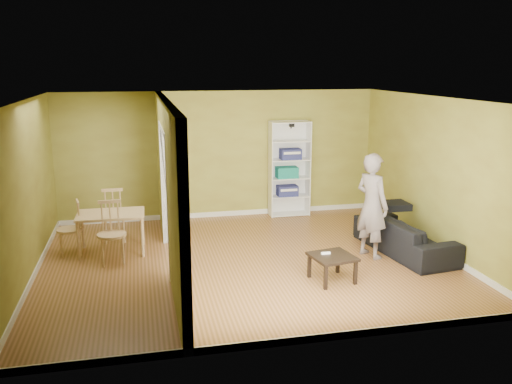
# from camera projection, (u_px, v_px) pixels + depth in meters

# --- Properties ---
(room_shell) EXTENTS (6.50, 6.50, 6.50)m
(room_shell) POSITION_uv_depth(u_px,v_px,m) (246.00, 183.00, 8.48)
(room_shell) COLOR #98633E
(room_shell) RESTS_ON ground
(partition) EXTENTS (0.22, 5.50, 2.60)m
(partition) POSITION_uv_depth(u_px,v_px,m) (169.00, 187.00, 8.23)
(partition) COLOR #A4A742
(partition) RESTS_ON ground
(wall_speaker) EXTENTS (0.10, 0.10, 0.10)m
(wall_speaker) POSITION_uv_depth(u_px,v_px,m) (292.00, 124.00, 11.21)
(wall_speaker) COLOR black
(wall_speaker) RESTS_ON room_shell
(sofa) EXTENTS (2.16, 1.14, 0.79)m
(sofa) POSITION_uv_depth(u_px,v_px,m) (405.00, 230.00, 9.12)
(sofa) COLOR black
(sofa) RESTS_ON ground
(person) EXTENTS (0.91, 0.82, 2.04)m
(person) POSITION_uv_depth(u_px,v_px,m) (372.00, 197.00, 8.79)
(person) COLOR slate
(person) RESTS_ON ground
(bookshelf) EXTENTS (0.83, 0.37, 1.98)m
(bookshelf) POSITION_uv_depth(u_px,v_px,m) (289.00, 168.00, 11.32)
(bookshelf) COLOR white
(bookshelf) RESTS_ON ground
(paper_box_navy_a) EXTENTS (0.42, 0.28, 0.22)m
(paper_box_navy_a) POSITION_uv_depth(u_px,v_px,m) (287.00, 191.00, 11.37)
(paper_box_navy_a) COLOR navy
(paper_box_navy_a) RESTS_ON bookshelf
(paper_box_teal) EXTENTS (0.44, 0.29, 0.23)m
(paper_box_teal) POSITION_uv_depth(u_px,v_px,m) (287.00, 172.00, 11.28)
(paper_box_teal) COLOR #1E675B
(paper_box_teal) RESTS_ON bookshelf
(paper_box_navy_b) EXTENTS (0.42, 0.27, 0.22)m
(paper_box_navy_b) POSITION_uv_depth(u_px,v_px,m) (290.00, 154.00, 11.21)
(paper_box_navy_b) COLOR navy
(paper_box_navy_b) RESTS_ON bookshelf
(coffee_table) EXTENTS (0.59, 0.59, 0.39)m
(coffee_table) POSITION_uv_depth(u_px,v_px,m) (332.00, 259.00, 7.92)
(coffee_table) COLOR black
(coffee_table) RESTS_ON ground
(game_controller) EXTENTS (0.14, 0.04, 0.03)m
(game_controller) POSITION_uv_depth(u_px,v_px,m) (326.00, 253.00, 7.96)
(game_controller) COLOR white
(game_controller) RESTS_ON coffee_table
(dining_table) EXTENTS (1.10, 0.73, 0.69)m
(dining_table) POSITION_uv_depth(u_px,v_px,m) (111.00, 218.00, 9.06)
(dining_table) COLOR #D9AD83
(dining_table) RESTS_ON ground
(chair_left) EXTENTS (0.49, 0.49, 0.92)m
(chair_left) POSITION_uv_depth(u_px,v_px,m) (69.00, 228.00, 9.00)
(chair_left) COLOR tan
(chair_left) RESTS_ON ground
(chair_near) EXTENTS (0.49, 0.49, 1.00)m
(chair_near) POSITION_uv_depth(u_px,v_px,m) (111.00, 233.00, 8.60)
(chair_near) COLOR tan
(chair_near) RESTS_ON ground
(chair_far) EXTENTS (0.47, 0.47, 1.01)m
(chair_far) POSITION_uv_depth(u_px,v_px,m) (114.00, 214.00, 9.69)
(chair_far) COLOR tan
(chair_far) RESTS_ON ground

